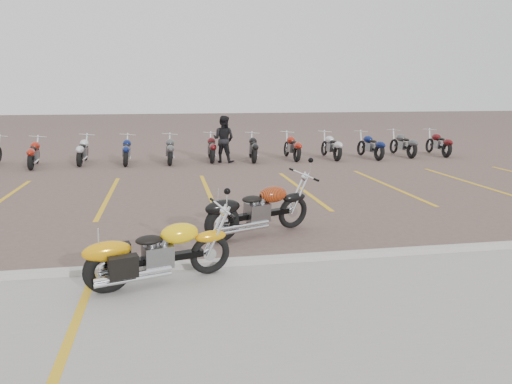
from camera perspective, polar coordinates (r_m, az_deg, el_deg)
The scene contains 9 objects.
ground at distance 10.18m, azimuth -3.53°, elevation -4.57°, with size 100.00×100.00×0.00m, color brown.
concrete_apron at distance 6.04m, azimuth 1.72°, elevation -16.42°, with size 60.00×5.00×0.01m, color #9E9B93.
curb at distance 8.27m, azimuth -1.89°, elevation -8.01°, with size 60.00×0.18×0.12m, color #ADAAA3.
parking_stripes at distance 14.04m, azimuth -5.46°, elevation -0.03°, with size 38.00×5.50×0.01m, color gold, non-canonical shape.
apron_stripe at distance 6.05m, azimuth -21.21°, elevation -17.14°, with size 0.12×5.00×0.00m, color gold.
yellow_cruiser at distance 7.54m, azimuth -11.35°, elevation -7.05°, with size 2.16×0.79×0.92m.
flame_cruiser at distance 9.79m, azimuth -0.09°, elevation -2.27°, with size 2.25×1.01×0.97m.
person_b at distance 19.68m, azimuth -3.72°, elevation 6.05°, with size 0.89×0.69×1.83m, color black.
bg_bike_row at distance 20.02m, azimuth -2.82°, elevation 5.11°, with size 18.81×2.00×1.10m.
Camera 1 is at (-1.12, -9.70, 2.85)m, focal length 35.00 mm.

